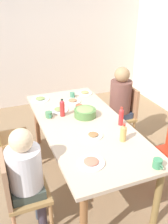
{
  "coord_description": "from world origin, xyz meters",
  "views": [
    {
      "loc": [
        2.4,
        -0.95,
        2.21
      ],
      "look_at": [
        0.0,
        0.0,
        0.92
      ],
      "focal_mm": 40.01,
      "sensor_mm": 36.0,
      "label": 1
    }
  ],
  "objects_px": {
    "plate_3": "(73,101)",
    "plate_5": "(91,162)",
    "cup_3": "(49,115)",
    "bottle_1": "(123,133)",
    "cup_1": "(158,163)",
    "plate_0": "(93,135)",
    "plate_2": "(40,99)",
    "person_0": "(26,172)",
    "plate_4": "(85,93)",
    "bottle_0": "(121,117)",
    "cup_0": "(72,95)",
    "person_3": "(120,99)",
    "chair_3": "(124,112)",
    "cup_2": "(79,108)",
    "bowl_0": "(85,112)",
    "plate_1": "(59,110)",
    "bottle_2": "(62,108)",
    "chair_0": "(19,191)",
    "chair_2": "(6,134)",
    "dining_table": "(84,129)"
  },
  "relations": [
    {
      "from": "plate_3",
      "to": "bottle_2",
      "type": "bearing_deg",
      "value": -35.68
    },
    {
      "from": "dining_table",
      "to": "plate_3",
      "type": "height_order",
      "value": "plate_3"
    },
    {
      "from": "chair_3",
      "to": "plate_4",
      "type": "xyz_separation_m",
      "value": [
        -0.31,
        -0.52,
        0.28
      ]
    },
    {
      "from": "chair_3",
      "to": "plate_4",
      "type": "relative_size",
      "value": 4.17
    },
    {
      "from": "bottle_1",
      "to": "chair_3",
      "type": "bearing_deg",
      "value": 148.73
    },
    {
      "from": "person_0",
      "to": "bottle_0",
      "type": "bearing_deg",
      "value": 106.86
    },
    {
      "from": "bottle_1",
      "to": "cup_2",
      "type": "bearing_deg",
      "value": -168.73
    },
    {
      "from": "plate_2",
      "to": "chair_2",
      "type": "bearing_deg",
      "value": -58.8
    },
    {
      "from": "person_0",
      "to": "plate_4",
      "type": "distance_m",
      "value": 1.79
    },
    {
      "from": "person_0",
      "to": "bottle_0",
      "type": "height_order",
      "value": "person_0"
    },
    {
      "from": "cup_1",
      "to": "person_0",
      "type": "bearing_deg",
      "value": -112.52
    },
    {
      "from": "cup_2",
      "to": "bottle_2",
      "type": "distance_m",
      "value": 0.27
    },
    {
      "from": "chair_3",
      "to": "plate_1",
      "type": "height_order",
      "value": "chair_3"
    },
    {
      "from": "chair_0",
      "to": "bowl_0",
      "type": "bearing_deg",
      "value": 126.51
    },
    {
      "from": "person_0",
      "to": "plate_5",
      "type": "bearing_deg",
      "value": 71.7
    },
    {
      "from": "chair_3",
      "to": "plate_3",
      "type": "xyz_separation_m",
      "value": [
        -0.1,
        -0.79,
        0.28
      ]
    },
    {
      "from": "plate_0",
      "to": "plate_2",
      "type": "xyz_separation_m",
      "value": [
        -1.17,
        -0.31,
        0.0
      ]
    },
    {
      "from": "chair_2",
      "to": "cup_1",
      "type": "distance_m",
      "value": 1.95
    },
    {
      "from": "plate_0",
      "to": "bottle_1",
      "type": "bearing_deg",
      "value": 53.92
    },
    {
      "from": "cup_2",
      "to": "cup_3",
      "type": "height_order",
      "value": "same"
    },
    {
      "from": "plate_2",
      "to": "plate_4",
      "type": "relative_size",
      "value": 1.14
    },
    {
      "from": "chair_2",
      "to": "bottle_0",
      "type": "xyz_separation_m",
      "value": [
        0.72,
        1.26,
        0.37
      ]
    },
    {
      "from": "cup_3",
      "to": "bottle_1",
      "type": "xyz_separation_m",
      "value": [
        0.8,
        0.59,
        0.06
      ]
    },
    {
      "from": "person_0",
      "to": "cup_2",
      "type": "bearing_deg",
      "value": 136.53
    },
    {
      "from": "person_0",
      "to": "bottle_1",
      "type": "height_order",
      "value": "person_0"
    },
    {
      "from": "plate_3",
      "to": "plate_5",
      "type": "distance_m",
      "value": 1.39
    },
    {
      "from": "chair_0",
      "to": "plate_2",
      "type": "height_order",
      "value": "chair_0"
    },
    {
      "from": "chair_0",
      "to": "bottle_0",
      "type": "bearing_deg",
      "value": 105.71
    },
    {
      "from": "plate_4",
      "to": "bowl_0",
      "type": "xyz_separation_m",
      "value": [
        0.69,
        -0.27,
        0.04
      ]
    },
    {
      "from": "chair_2",
      "to": "plate_5",
      "type": "height_order",
      "value": "chair_2"
    },
    {
      "from": "chair_2",
      "to": "plate_5",
      "type": "xyz_separation_m",
      "value": [
        1.26,
        0.65,
        0.28
      ]
    },
    {
      "from": "cup_1",
      "to": "bottle_0",
      "type": "bearing_deg",
      "value": 174.52
    },
    {
      "from": "dining_table",
      "to": "chair_0",
      "type": "height_order",
      "value": "chair_0"
    },
    {
      "from": "person_0",
      "to": "plate_4",
      "type": "relative_size",
      "value": 5.36
    },
    {
      "from": "plate_0",
      "to": "plate_1",
      "type": "bearing_deg",
      "value": -167.6
    },
    {
      "from": "plate_1",
      "to": "plate_5",
      "type": "xyz_separation_m",
      "value": [
        1.16,
        -0.04,
        0.0
      ]
    },
    {
      "from": "cup_1",
      "to": "chair_2",
      "type": "bearing_deg",
      "value": -142.36
    },
    {
      "from": "person_3",
      "to": "plate_3",
      "type": "height_order",
      "value": "person_3"
    },
    {
      "from": "cup_1",
      "to": "plate_5",
      "type": "bearing_deg",
      "value": -116.76
    },
    {
      "from": "chair_0",
      "to": "bottle_2",
      "type": "distance_m",
      "value": 1.13
    },
    {
      "from": "person_3",
      "to": "bottle_0",
      "type": "xyz_separation_m",
      "value": [
        0.72,
        -0.39,
        0.14
      ]
    },
    {
      "from": "cup_0",
      "to": "cup_1",
      "type": "height_order",
      "value": "cup_1"
    },
    {
      "from": "chair_3",
      "to": "plate_2",
      "type": "bearing_deg",
      "value": -105.26
    },
    {
      "from": "dining_table",
      "to": "plate_4",
      "type": "distance_m",
      "value": 0.92
    },
    {
      "from": "person_0",
      "to": "chair_3",
      "type": "distance_m",
      "value": 1.98
    },
    {
      "from": "chair_3",
      "to": "bottle_1",
      "type": "relative_size",
      "value": 4.59
    },
    {
      "from": "chair_2",
      "to": "plate_4",
      "type": "relative_size",
      "value": 4.17
    },
    {
      "from": "person_3",
      "to": "chair_0",
      "type": "bearing_deg",
      "value": -56.83
    },
    {
      "from": "bottle_1",
      "to": "person_3",
      "type": "bearing_deg",
      "value": 152.51
    },
    {
      "from": "cup_0",
      "to": "cup_3",
      "type": "distance_m",
      "value": 0.69
    }
  ]
}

